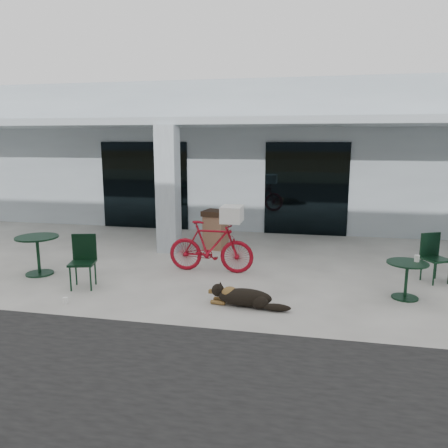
% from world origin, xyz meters
% --- Properties ---
extents(ground, '(80.00, 80.00, 0.00)m').
position_xyz_m(ground, '(0.00, 0.00, 0.00)').
color(ground, beige).
rests_on(ground, ground).
extents(building, '(22.00, 7.00, 4.50)m').
position_xyz_m(building, '(0.00, 8.50, 2.25)').
color(building, silver).
rests_on(building, ground).
extents(storefront_glass_left, '(2.80, 0.06, 2.70)m').
position_xyz_m(storefront_glass_left, '(-3.20, 4.98, 1.35)').
color(storefront_glass_left, black).
rests_on(storefront_glass_left, ground).
extents(storefront_glass_right, '(2.40, 0.06, 2.70)m').
position_xyz_m(storefront_glass_right, '(1.80, 4.98, 1.35)').
color(storefront_glass_right, black).
rests_on(storefront_glass_right, ground).
extents(column, '(0.50, 0.50, 3.12)m').
position_xyz_m(column, '(-1.50, 2.30, 1.56)').
color(column, silver).
rests_on(column, ground).
extents(overhang, '(22.00, 2.80, 0.18)m').
position_xyz_m(overhang, '(0.00, 3.60, 3.21)').
color(overhang, silver).
rests_on(overhang, column).
extents(bicycle, '(1.82, 0.52, 1.10)m').
position_xyz_m(bicycle, '(-0.07, 0.80, 0.55)').
color(bicycle, maroon).
rests_on(bicycle, ground).
extents(laundry_basket, '(0.42, 0.56, 0.33)m').
position_xyz_m(laundry_basket, '(0.38, 0.80, 1.26)').
color(laundry_basket, white).
rests_on(laundry_basket, bicycle).
extents(dog, '(1.09, 0.45, 0.35)m').
position_xyz_m(dog, '(0.95, -1.00, 0.18)').
color(dog, black).
rests_on(dog, ground).
extents(cup_near_dog, '(0.11, 0.11, 0.11)m').
position_xyz_m(cup_near_dog, '(-2.10, -1.50, 0.05)').
color(cup_near_dog, white).
rests_on(cup_near_dog, ground).
extents(cafe_table_near, '(0.94, 0.94, 0.81)m').
position_xyz_m(cafe_table_near, '(-3.54, -0.10, 0.41)').
color(cafe_table_near, black).
rests_on(cafe_table_near, ground).
extents(cafe_chair_near, '(0.56, 0.60, 1.01)m').
position_xyz_m(cafe_chair_near, '(-2.20, -0.69, 0.50)').
color(cafe_chair_near, black).
rests_on(cafe_chair_near, ground).
extents(cafe_table_far, '(0.80, 0.80, 0.66)m').
position_xyz_m(cafe_table_far, '(3.68, -0.05, 0.33)').
color(cafe_table_far, black).
rests_on(cafe_table_far, ground).
extents(cafe_chair_far_a, '(0.60, 0.62, 0.96)m').
position_xyz_m(cafe_chair_far_a, '(4.42, 1.02, 0.48)').
color(cafe_chair_far_a, black).
rests_on(cafe_chair_far_a, ground).
extents(cup_on_table, '(0.10, 0.10, 0.12)m').
position_xyz_m(cup_on_table, '(3.84, 0.03, 0.72)').
color(cup_on_table, white).
rests_on(cup_on_table, cafe_table_far).
extents(trash_receptacle, '(0.68, 0.68, 0.99)m').
position_xyz_m(trash_receptacle, '(-0.41, 2.80, 0.50)').
color(trash_receptacle, brown).
rests_on(trash_receptacle, ground).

